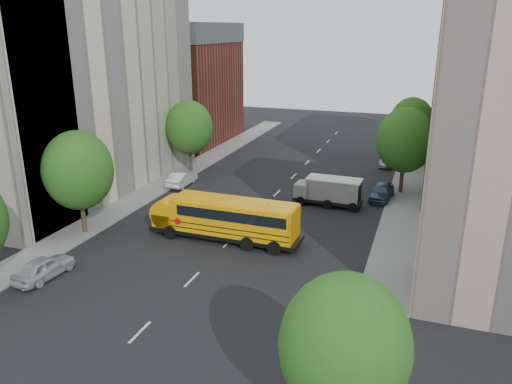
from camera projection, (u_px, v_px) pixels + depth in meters
The scene contains 19 objects.
ground at pixel (239, 232), 38.18m from camera, with size 120.00×120.00×0.00m, color black.
sidewalk_left at pixel (143, 196), 46.26m from camera, with size 3.00×80.00×0.12m, color slate.
sidewalk_right at pixel (398, 227), 39.01m from camera, with size 3.00×80.00×0.12m, color slate.
lane_markings at pixel (277, 193), 47.13m from camera, with size 0.15×64.00×0.01m, color silver.
building_left_cream at pixel (80, 83), 46.08m from camera, with size 10.00×26.00×20.00m, color beige.
building_left_redbrick at pixel (189, 93), 66.88m from camera, with size 10.00×15.00×13.00m, color maroon.
building_right_far at pixel (489, 92), 47.58m from camera, with size 10.00×22.00×18.00m, color #C4B798.
building_right_sidewall at pixel (502, 109), 37.73m from camera, with size 10.10×0.30×18.00m, color brown.
street_tree_1 at pixel (78, 170), 36.51m from camera, with size 5.12×5.12×7.90m.
street_tree_2 at pixel (189, 128), 52.66m from camera, with size 4.99×4.99×7.71m.
street_tree_3 at pixel (345, 346), 17.19m from camera, with size 4.61×4.61×7.11m.
street_tree_4 at pixel (405, 140), 45.65m from camera, with size 5.25×5.25×8.10m.
street_tree_5 at pixel (412, 122), 56.51m from camera, with size 4.86×4.86×7.51m.
school_bus at pixel (224, 217), 36.34m from camera, with size 11.38×2.95×3.20m.
safari_truck at pixel (329, 191), 43.54m from camera, with size 5.94×2.38×2.51m.
parked_car_0 at pixel (44, 267), 31.05m from camera, with size 1.67×4.14×1.41m, color #BBBAC1.
parked_car_1 at pixel (182, 179), 49.24m from camera, with size 1.49×4.27×1.41m, color silver.
parked_car_4 at pixel (382, 192), 45.19m from camera, with size 1.73×4.30×1.47m, color #36475F.
parked_car_5 at pixel (387, 160), 56.30m from camera, with size 1.38×3.95×1.30m, color gray.
Camera 1 is at (12.98, -32.83, 14.92)m, focal length 35.00 mm.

